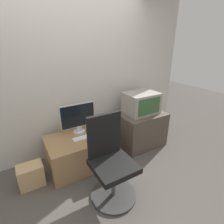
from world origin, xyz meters
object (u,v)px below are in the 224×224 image
object	(u,v)px
main_monitor	(78,118)
crt_tv	(141,103)
office_chair	(111,165)
keyboard	(83,138)
mouse	(95,134)
cardboard_box_lower	(31,176)

from	to	relation	value
main_monitor	crt_tv	distance (m)	1.14
main_monitor	office_chair	world-z (taller)	office_chair
keyboard	mouse	size ratio (longest dim) A/B	5.22
keyboard	crt_tv	xyz separation A→B (m)	(1.14, 0.08, 0.32)
office_chair	main_monitor	bearing A→B (deg)	93.39
keyboard	crt_tv	distance (m)	1.19
main_monitor	cardboard_box_lower	distance (m)	1.01
main_monitor	keyboard	size ratio (longest dim) A/B	1.77
crt_tv	office_chair	xyz separation A→B (m)	(-1.08, -0.77, -0.37)
keyboard	mouse	world-z (taller)	mouse
keyboard	mouse	bearing A→B (deg)	1.48
cardboard_box_lower	keyboard	bearing A→B (deg)	2.36
office_chair	cardboard_box_lower	distance (m)	1.11
crt_tv	office_chair	distance (m)	1.37
main_monitor	crt_tv	size ratio (longest dim) A/B	0.96
main_monitor	mouse	distance (m)	0.36
keyboard	cardboard_box_lower	world-z (taller)	keyboard
crt_tv	keyboard	bearing A→B (deg)	-176.22
main_monitor	office_chair	size ratio (longest dim) A/B	0.53
mouse	office_chair	world-z (taller)	office_chair
keyboard	cardboard_box_lower	xyz separation A→B (m)	(-0.78, -0.03, -0.33)
main_monitor	office_chair	distance (m)	0.95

